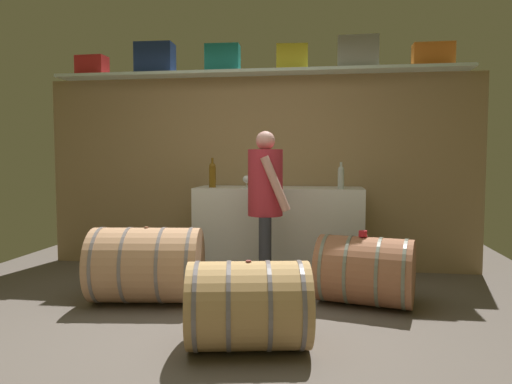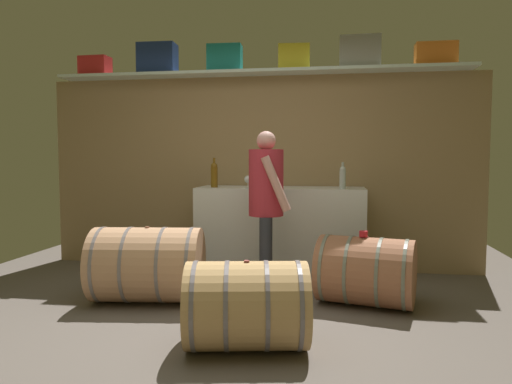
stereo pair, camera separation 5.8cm
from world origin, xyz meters
name	(u,v)px [view 2 (the right image)]	position (x,y,z in m)	size (l,w,h in m)	color
ground_plane	(229,313)	(0.00, 0.55, -0.01)	(6.15, 7.61, 0.02)	#615750
back_wall_panel	(259,173)	(0.00, 2.21, 1.09)	(4.95, 0.10, 2.18)	#9C7E54
high_shelf_board	(257,73)	(0.00, 2.06, 2.20)	(4.55, 0.40, 0.03)	silver
toolcase_red	(95,67)	(-1.91, 2.06, 2.33)	(0.34, 0.20, 0.23)	red
toolcase_navy	(158,59)	(-1.15, 2.06, 2.39)	(0.42, 0.24, 0.35)	navy
toolcase_teal	(225,59)	(-0.36, 2.06, 2.36)	(0.38, 0.20, 0.30)	teal
toolcase_yellow	(294,58)	(0.41, 2.06, 2.35)	(0.34, 0.22, 0.27)	yellow
toolcase_grey	(360,53)	(1.11, 2.06, 2.38)	(0.42, 0.28, 0.33)	gray
toolcase_orange	(436,55)	(1.88, 2.06, 2.33)	(0.41, 0.19, 0.24)	orange
work_cabinet	(281,231)	(0.29, 1.86, 0.47)	(1.78, 0.57, 0.95)	white
wine_bottle_clear	(343,177)	(0.94, 1.72, 1.07)	(0.06, 0.06, 0.27)	#B2BEB8
wine_bottle_amber	(214,174)	(-0.41, 1.74, 1.09)	(0.07, 0.07, 0.32)	brown
wine_glass	(248,180)	(-0.03, 1.65, 1.04)	(0.08, 0.08, 0.13)	white
wine_barrel_near	(366,271)	(1.13, 0.90, 0.30)	(0.91, 0.75, 0.60)	#A26648
wine_barrel_far	(148,264)	(-0.76, 0.71, 0.33)	(1.01, 0.76, 0.67)	tan
wine_barrel_flank	(247,305)	(0.29, -0.18, 0.29)	(0.89, 0.71, 0.59)	tan
tasting_cup	(363,234)	(1.10, 0.90, 0.62)	(0.07, 0.07, 0.05)	red
winemaker_pouring	(267,195)	(0.24, 1.11, 0.93)	(0.41, 0.46, 1.51)	#2C2F39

